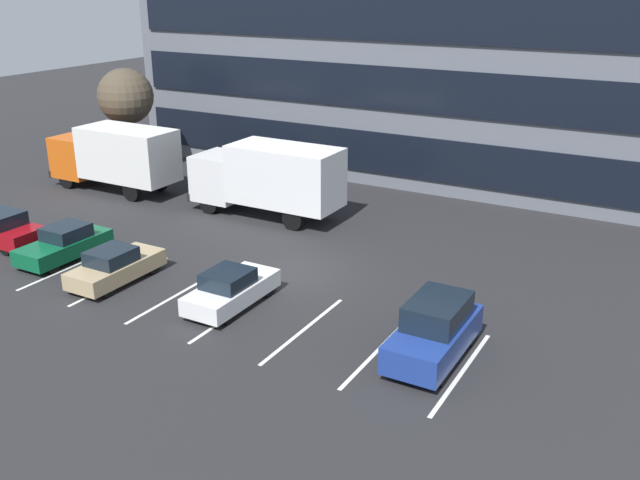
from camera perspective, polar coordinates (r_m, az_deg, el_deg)
ground_plane at (r=28.78m, az=-1.93°, el=-2.61°), size 120.00×120.00×0.00m
lot_markings at (r=25.70m, az=-6.72°, el=-5.74°), size 16.94×5.40×0.01m
box_truck_white at (r=34.84m, az=-4.22°, el=5.12°), size 7.87×2.61×3.65m
box_truck_orange at (r=40.68m, az=-16.18°, el=6.59°), size 7.76×2.57×3.60m
sedan_white at (r=25.87m, az=-7.18°, el=-3.94°), size 1.67×3.98×1.43m
suv_navy at (r=22.55m, az=9.22°, el=-7.20°), size 1.82×4.30×1.94m
sedan_forest at (r=31.75m, az=-19.88°, el=-0.28°), size 1.69×4.04×1.45m
sedan_tan at (r=28.77m, az=-16.16°, el=-2.03°), size 1.66×3.96×1.42m
sedan_maroon at (r=34.55m, az=-24.40°, el=0.82°), size 4.27×1.79×1.53m
bare_tree at (r=44.33m, az=-15.39°, el=11.07°), size 3.30×3.30×6.18m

